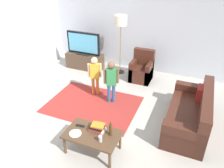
{
  "coord_description": "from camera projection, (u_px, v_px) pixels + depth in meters",
  "views": [
    {
      "loc": [
        1.71,
        -3.5,
        3.2
      ],
      "look_at": [
        0.0,
        0.6,
        0.65
      ],
      "focal_mm": 35.65,
      "sensor_mm": 36.0,
      "label": 1
    }
  ],
  "objects": [
    {
      "name": "ground",
      "position": [
        102.0,
        122.0,
        4.96
      ],
      "size": [
        7.8,
        7.8,
        0.0
      ],
      "primitive_type": "plane",
      "color": "#B2ADA3"
    },
    {
      "name": "wall_back",
      "position": [
        143.0,
        27.0,
        6.69
      ],
      "size": [
        6.0,
        0.12,
        2.7
      ],
      "primitive_type": "cube",
      "color": "silver",
      "rests_on": "ground"
    },
    {
      "name": "area_rug",
      "position": [
        93.0,
        104.0,
        5.53
      ],
      "size": [
        2.2,
        1.6,
        0.01
      ],
      "primitive_type": "cube",
      "color": "#9E2D28",
      "rests_on": "ground"
    },
    {
      "name": "tv_stand",
      "position": [
        85.0,
        61.0,
        7.24
      ],
      "size": [
        1.2,
        0.44,
        0.5
      ],
      "color": "#4C3828",
      "rests_on": "ground"
    },
    {
      "name": "tv",
      "position": [
        83.0,
        44.0,
        6.92
      ],
      "size": [
        1.1,
        0.28,
        0.71
      ],
      "color": "black",
      "rests_on": "tv_stand"
    },
    {
      "name": "couch",
      "position": [
        192.0,
        116.0,
        4.67
      ],
      "size": [
        0.8,
        1.8,
        0.86
      ],
      "color": "#472319",
      "rests_on": "ground"
    },
    {
      "name": "armchair",
      "position": [
        142.0,
        70.0,
        6.54
      ],
      "size": [
        0.6,
        0.6,
        0.9
      ],
      "color": "#472319",
      "rests_on": "ground"
    },
    {
      "name": "floor_lamp",
      "position": [
        121.0,
        24.0,
        6.32
      ],
      "size": [
        0.36,
        0.36,
        1.78
      ],
      "color": "#262626",
      "rests_on": "ground"
    },
    {
      "name": "child_near_tv",
      "position": [
        95.0,
        73.0,
        5.65
      ],
      "size": [
        0.33,
        0.2,
        1.05
      ],
      "color": "orange",
      "rests_on": "ground"
    },
    {
      "name": "child_center",
      "position": [
        111.0,
        79.0,
        5.31
      ],
      "size": [
        0.34,
        0.22,
        1.11
      ],
      "color": "#33598C",
      "rests_on": "ground"
    },
    {
      "name": "coffee_table",
      "position": [
        92.0,
        136.0,
        4.04
      ],
      "size": [
        1.0,
        0.6,
        0.42
      ],
      "color": "#513823",
      "rests_on": "ground"
    },
    {
      "name": "book_stack",
      "position": [
        97.0,
        128.0,
        4.06
      ],
      "size": [
        0.28,
        0.22,
        0.13
      ],
      "color": "white",
      "rests_on": "coffee_table"
    },
    {
      "name": "bottle",
      "position": [
        111.0,
        130.0,
        3.93
      ],
      "size": [
        0.06,
        0.06,
        0.29
      ],
      "color": "#4C3319",
      "rests_on": "coffee_table"
    },
    {
      "name": "tv_remote",
      "position": [
        80.0,
        126.0,
        4.19
      ],
      "size": [
        0.17,
        0.07,
        0.02
      ],
      "primitive_type": "cube",
      "rotation": [
        0.0,
        0.0,
        0.11
      ],
      "color": "black",
      "rests_on": "coffee_table"
    },
    {
      "name": "soda_can",
      "position": [
        100.0,
        139.0,
        3.82
      ],
      "size": [
        0.07,
        0.07,
        0.12
      ],
      "primitive_type": "cylinder",
      "color": "silver",
      "rests_on": "coffee_table"
    },
    {
      "name": "plate",
      "position": [
        75.0,
        133.0,
        4.01
      ],
      "size": [
        0.22,
        0.22,
        0.02
      ],
      "color": "white",
      "rests_on": "coffee_table"
    }
  ]
}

